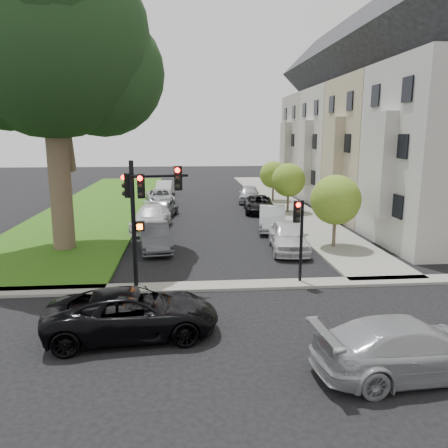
{
  "coord_description": "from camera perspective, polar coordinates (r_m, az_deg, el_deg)",
  "views": [
    {
      "loc": [
        -1.73,
        -14.75,
        6.1
      ],
      "look_at": [
        0.0,
        5.0,
        2.0
      ],
      "focal_mm": 35.0,
      "sensor_mm": 36.0,
      "label": 1
    }
  ],
  "objects": [
    {
      "name": "traffic_signal_secondary",
      "position": [
        17.92,
        9.76,
        -0.28
      ],
      "size": [
        0.46,
        0.37,
        3.5
      ],
      "color": "black",
      "rests_on": "ground"
    },
    {
      "name": "eucalyptus",
      "position": [
        24.65,
        -22.04,
        21.58
      ],
      "size": [
        11.03,
        10.01,
        15.63
      ],
      "color": "brown",
      "rests_on": "ground"
    },
    {
      "name": "small_tree_b",
      "position": [
        34.32,
        8.42,
        5.7
      ],
      "size": [
        2.6,
        2.6,
        3.9
      ],
      "color": "brown",
      "rests_on": "ground"
    },
    {
      "name": "house_b",
      "position": [
        33.42,
        20.59,
        12.39
      ],
      "size": [
        7.7,
        7.55,
        15.97
      ],
      "color": "gray",
      "rests_on": "ground"
    },
    {
      "name": "car_parked_6",
      "position": [
        28.59,
        -9.45,
        0.79
      ],
      "size": [
        2.56,
        5.5,
        1.56
      ],
      "primitive_type": "imported",
      "rotation": [
        0.0,
        0.0,
        -0.07
      ],
      "color": "silver",
      "rests_on": "ground"
    },
    {
      "name": "car_parked_5",
      "position": [
        23.54,
        -9.07,
        -1.67
      ],
      "size": [
        2.19,
        4.56,
        1.44
      ],
      "primitive_type": "imported",
      "rotation": [
        0.0,
        0.0,
        0.16
      ],
      "color": "#3F4247",
      "rests_on": "ground"
    },
    {
      "name": "car_cross_near",
      "position": [
        13.9,
        -11.81,
        -11.32
      ],
      "size": [
        5.43,
        2.9,
        1.45
      ],
      "primitive_type": "imported",
      "rotation": [
        0.0,
        0.0,
        1.67
      ],
      "color": "black",
      "rests_on": "ground"
    },
    {
      "name": "traffic_signal_main",
      "position": [
        17.26,
        -10.5,
        2.91
      ],
      "size": [
        2.5,
        0.65,
        5.11
      ],
      "color": "black",
      "rests_on": "ground"
    },
    {
      "name": "small_tree_c",
      "position": [
        40.08,
        6.46,
        6.41
      ],
      "size": [
        2.47,
        2.47,
        3.71
      ],
      "color": "brown",
      "rests_on": "ground"
    },
    {
      "name": "car_parked_1",
      "position": [
        28.29,
        6.31,
        0.74
      ],
      "size": [
        2.4,
        4.86,
        1.53
      ],
      "primitive_type": "imported",
      "rotation": [
        0.0,
        0.0,
        -0.18
      ],
      "color": "#999BA0",
      "rests_on": "ground"
    },
    {
      "name": "car_parked_9",
      "position": [
        44.55,
        -7.78,
        4.65
      ],
      "size": [
        1.74,
        4.48,
        1.45
      ],
      "primitive_type": "imported",
      "rotation": [
        0.0,
        0.0,
        -0.05
      ],
      "color": "silver",
      "rests_on": "ground"
    },
    {
      "name": "car_parked_0",
      "position": [
        23.32,
        8.42,
        -1.6
      ],
      "size": [
        2.37,
        4.85,
        1.59
      ],
      "primitive_type": "imported",
      "rotation": [
        0.0,
        0.0,
        -0.11
      ],
      "color": "silver",
      "rests_on": "ground"
    },
    {
      "name": "house_d",
      "position": [
        47.43,
        12.68,
        12.41
      ],
      "size": [
        7.7,
        7.55,
        15.97
      ],
      "color": "#A5A19B",
      "rests_on": "ground"
    },
    {
      "name": "house_c",
      "position": [
        40.34,
        15.95,
        12.43
      ],
      "size": [
        7.7,
        7.55,
        15.97
      ],
      "color": "#B2ABA5",
      "rests_on": "ground"
    },
    {
      "name": "car_parked_2",
      "position": [
        34.59,
        4.58,
        2.61
      ],
      "size": [
        2.67,
        5.01,
        1.34
      ],
      "primitive_type": "imported",
      "rotation": [
        0.0,
        0.0,
        -0.1
      ],
      "color": "black",
      "rests_on": "ground"
    },
    {
      "name": "car_cross_far",
      "position": [
        12.55,
        23.18,
        -14.63
      ],
      "size": [
        5.25,
        2.52,
        1.47
      ],
      "primitive_type": "imported",
      "rotation": [
        0.0,
        0.0,
        1.66
      ],
      "color": "#999BA0",
      "rests_on": "ground"
    },
    {
      "name": "sidewalk_cross",
      "position": [
        17.89,
        0.85,
        -8.05
      ],
      "size": [
        60.0,
        1.0,
        0.12
      ],
      "primitive_type": "cube",
      "color": "gray",
      "rests_on": "ground"
    },
    {
      "name": "sidewalk_right",
      "position": [
        40.13,
        7.26,
        2.93
      ],
      "size": [
        3.5,
        44.0,
        0.12
      ],
      "primitive_type": "cube",
      "color": "gray",
      "rests_on": "ground"
    },
    {
      "name": "car_parked_7",
      "position": [
        32.92,
        -7.91,
        2.11
      ],
      "size": [
        2.42,
        4.29,
        1.38
      ],
      "primitive_type": "imported",
      "rotation": [
        0.0,
        0.0,
        -0.2
      ],
      "color": "#3F4247",
      "rests_on": "ground"
    },
    {
      "name": "small_tree_a",
      "position": [
        23.97,
        14.39,
        3.06
      ],
      "size": [
        2.67,
        2.67,
        4.0
      ],
      "color": "brown",
      "rests_on": "ground"
    },
    {
      "name": "grass_strip",
      "position": [
        39.89,
        -15.46,
        2.55
      ],
      "size": [
        8.0,
        44.0,
        0.12
      ],
      "primitive_type": "cube",
      "color": "#2C5D14",
      "rests_on": "ground"
    },
    {
      "name": "car_parked_8",
      "position": [
        38.66,
        -8.33,
        3.49
      ],
      "size": [
        2.96,
        5.14,
        1.35
      ],
      "primitive_type": "imported",
      "rotation": [
        0.0,
        0.0,
        0.15
      ],
      "color": "#999BA0",
      "rests_on": "ground"
    },
    {
      "name": "ground",
      "position": [
        16.06,
        1.59,
        -10.65
      ],
      "size": [
        140.0,
        140.0,
        0.0
      ],
      "primitive_type": "plane",
      "color": "black",
      "rests_on": "ground"
    },
    {
      "name": "car_parked_3",
      "position": [
        39.76,
        3.29,
        3.96
      ],
      "size": [
        2.45,
        4.73,
        1.54
      ],
      "primitive_type": "imported",
      "rotation": [
        0.0,
        0.0,
        -0.15
      ],
      "color": "#999BA0",
      "rests_on": "ground"
    }
  ]
}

